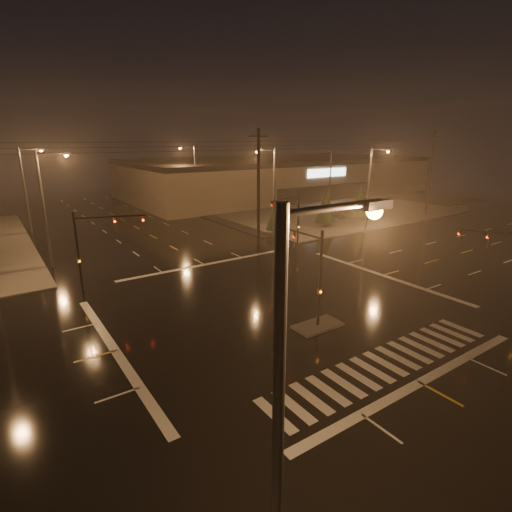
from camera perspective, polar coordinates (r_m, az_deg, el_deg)
name	(u,v)px	position (r m, az deg, el deg)	size (l,w,h in m)	color
ground	(278,305)	(27.66, 3.15, -6.99)	(140.00, 140.00, 0.00)	black
sidewalk_ne	(312,206)	(68.56, 7.99, 7.12)	(36.00, 36.00, 0.12)	#47443F
median_island	(318,326)	(24.87, 8.82, -9.79)	(3.00, 1.60, 0.15)	#47443F
crosswalk	(385,363)	(22.00, 17.95, -14.39)	(15.00, 2.60, 0.01)	beige
stop_bar_near	(420,383)	(21.06, 22.37, -16.37)	(16.00, 0.50, 0.01)	beige
stop_bar_far	(205,265)	(36.45, -7.37, -1.23)	(16.00, 0.50, 0.01)	beige
parking_lot	(342,205)	(70.60, 12.13, 7.17)	(50.00, 24.00, 0.08)	black
retail_building	(278,175)	(83.48, 3.23, 11.52)	(60.20, 28.30, 7.20)	#6D5E4D
signal_mast_median	(310,264)	(24.14, 7.70, -1.15)	(0.25, 4.59, 6.00)	black
signal_mast_ne	(293,214)	(39.89, 5.31, 5.98)	(4.84, 1.86, 6.00)	black
signal_mast_nw	(92,241)	(31.66, -22.37, 2.05)	(4.84, 1.86, 6.00)	black
signal_mast_se	(511,264)	(28.67, 32.61, -0.93)	(1.55, 3.87, 6.00)	black
streetlight_0	(291,413)	(8.46, 5.02, -21.46)	(2.77, 0.32, 10.00)	#38383A
streetlight_1	(47,202)	(38.70, -27.70, 6.88)	(2.77, 0.32, 10.00)	#38383A
streetlight_2	(27,185)	(54.53, -29.89, 8.85)	(2.77, 0.32, 10.00)	#38383A
streetlight_3	(272,187)	(45.19, 2.27, 9.85)	(2.77, 0.32, 10.00)	#38383A
streetlight_4	(193,174)	(62.35, -8.92, 11.49)	(2.77, 0.32, 10.00)	#38383A
streetlight_6	(371,185)	(49.11, 16.10, 9.76)	(0.32, 2.77, 10.00)	#38383A
utility_pole_1	(258,188)	(41.70, 0.36, 9.76)	(2.20, 0.32, 12.00)	black
utility_pole_2	(430,174)	(63.63, 23.64, 10.73)	(2.20, 0.32, 12.00)	black
conifer_0	(274,217)	(46.71, 2.64, 5.60)	(1.94, 1.94, 3.73)	black
conifer_1	(326,206)	(51.69, 9.95, 7.08)	(2.67, 2.67, 4.88)	black
conifer_2	(360,200)	(57.10, 14.68, 7.72)	(2.74, 2.74, 4.98)	black
car_parked	(352,214)	(57.89, 13.49, 5.90)	(1.98, 4.93, 1.68)	black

